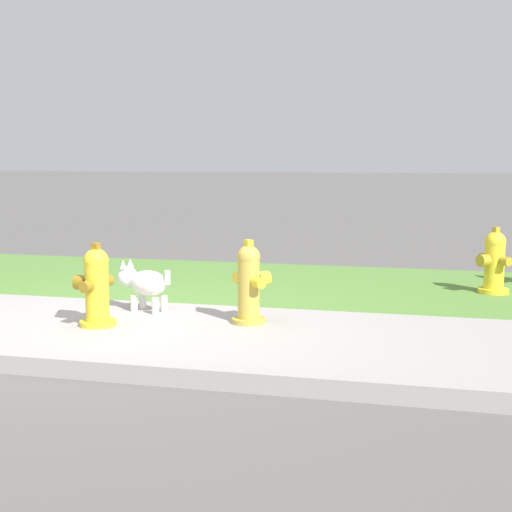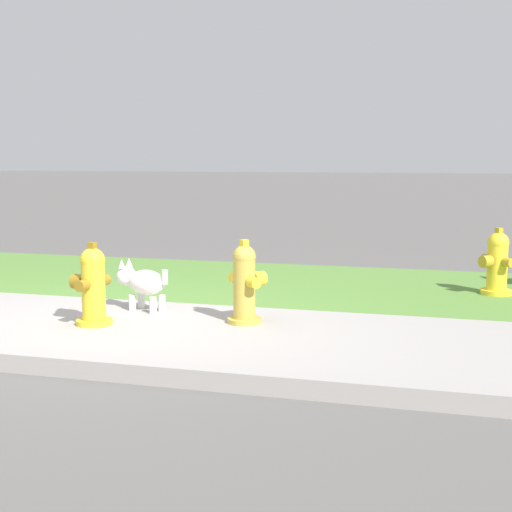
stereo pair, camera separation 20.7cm
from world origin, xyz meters
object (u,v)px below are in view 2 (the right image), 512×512
(fire_hydrant_far_end, at_px, (497,263))
(small_white_dog, at_px, (142,282))
(fire_hydrant_at_driveway, at_px, (245,284))
(fire_hydrant_across_street, at_px, (93,286))

(fire_hydrant_far_end, relative_size, small_white_dog, 1.23)
(fire_hydrant_at_driveway, height_order, small_white_dog, fire_hydrant_at_driveway)
(fire_hydrant_across_street, bearing_deg, fire_hydrant_at_driveway, -63.73)
(fire_hydrant_across_street, xyz_separation_m, small_white_dog, (0.16, 0.60, -0.06))
(fire_hydrant_far_end, bearing_deg, small_white_dog, 77.10)
(fire_hydrant_far_end, xyz_separation_m, small_white_dog, (-3.04, -1.64, -0.06))
(fire_hydrant_at_driveway, bearing_deg, fire_hydrant_far_end, 82.78)
(fire_hydrant_across_street, relative_size, fire_hydrant_at_driveway, 0.98)
(fire_hydrant_across_street, height_order, fire_hydrant_far_end, fire_hydrant_across_street)
(fire_hydrant_at_driveway, bearing_deg, small_white_dog, -151.78)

